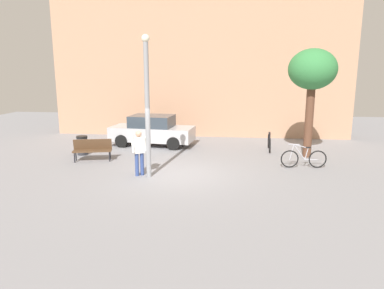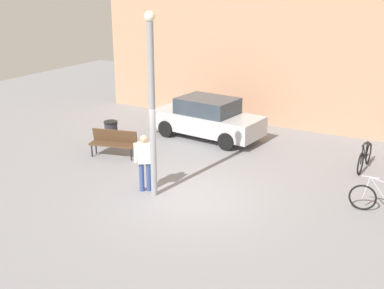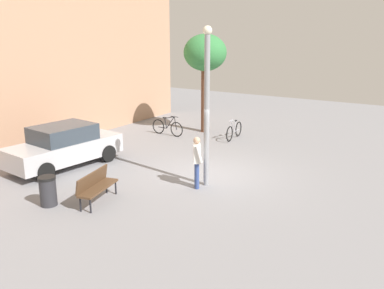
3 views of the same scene
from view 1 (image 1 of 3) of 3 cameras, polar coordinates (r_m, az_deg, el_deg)
The scene contains 10 objects.
ground_plane at distance 13.27m, azimuth -2.40°, elevation -4.84°, with size 36.00×36.00×0.00m, color gray.
building_facade at distance 21.35m, azimuth 1.34°, elevation 14.64°, with size 17.08×2.00×9.65m, color tan.
lamppost at distance 12.57m, azimuth -7.22°, elevation 6.71°, with size 0.28×0.28×5.01m.
person_by_lamppost at distance 13.05m, azimuth -8.51°, elevation -0.86°, with size 0.62×0.53×1.67m.
park_bench at distance 15.70m, azimuth -15.72°, elevation -0.57°, with size 1.67×0.84×0.92m.
plaza_tree at distance 16.26m, azimuth 18.80°, elevation 10.99°, with size 2.04×2.04×4.72m.
bicycle_silver at distance 14.73m, azimuth 17.49°, elevation -2.14°, with size 1.81×0.20×0.97m.
bicycle_black at distance 17.50m, azimuth 12.31°, elevation 0.32°, with size 0.12×1.81×0.97m.
parked_car_silver at distance 18.27m, azimuth -6.42°, elevation 2.26°, with size 4.35×2.16×1.55m.
trash_bin at distance 16.97m, azimuth -17.23°, elevation -0.11°, with size 0.50×0.50×0.87m.
Camera 1 is at (2.06, -12.53, 3.84)m, focal length 33.15 mm.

